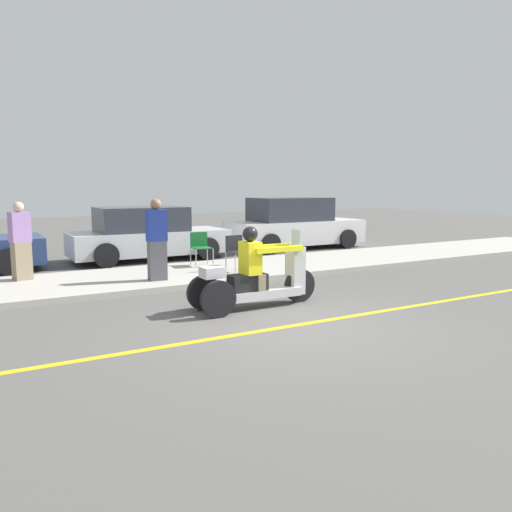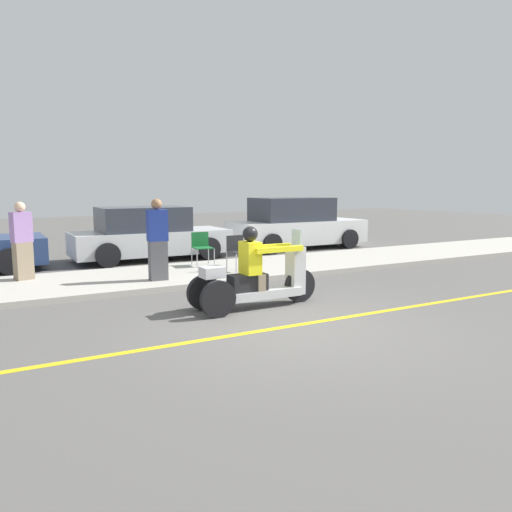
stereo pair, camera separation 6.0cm
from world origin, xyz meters
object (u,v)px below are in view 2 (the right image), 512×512
at_px(folding_chair_set_back, 202,245).
at_px(folding_chair_curbside, 238,249).
at_px(parked_car_lot_left, 296,225).
at_px(motorcycle_trike, 256,279).
at_px(spectator_far_back, 158,241).
at_px(spectator_mid_group, 22,242).
at_px(parked_car_lot_right, 148,235).

bearing_deg(folding_chair_set_back, folding_chair_curbside, -70.97).
height_order(folding_chair_set_back, parked_car_lot_left, parked_car_lot_left).
bearing_deg(motorcycle_trike, parked_car_lot_left, 51.77).
distance_m(folding_chair_curbside, parked_car_lot_left, 5.48).
xyz_separation_m(spectator_far_back, spectator_mid_group, (-2.46, 1.42, -0.03)).
distance_m(spectator_far_back, spectator_mid_group, 2.84).
xyz_separation_m(spectator_far_back, folding_chair_curbside, (1.97, 0.21, -0.31)).
relative_size(folding_chair_curbside, folding_chair_set_back, 1.00).
xyz_separation_m(spectator_mid_group, folding_chair_set_back, (4.03, -0.03, -0.28)).
height_order(motorcycle_trike, spectator_mid_group, spectator_mid_group).
bearing_deg(folding_chair_set_back, spectator_far_back, -138.44).
bearing_deg(motorcycle_trike, spectator_mid_group, 128.96).
xyz_separation_m(motorcycle_trike, folding_chair_set_back, (0.72, 4.07, 0.12)).
xyz_separation_m(spectator_mid_group, folding_chair_curbside, (4.44, -1.21, -0.28)).
relative_size(spectator_far_back, spectator_mid_group, 1.04).
bearing_deg(parked_car_lot_right, spectator_far_back, -104.14).
xyz_separation_m(spectator_mid_group, parked_car_lot_right, (3.42, 2.36, -0.20)).
height_order(spectator_mid_group, folding_chair_curbside, spectator_mid_group).
bearing_deg(spectator_far_back, folding_chair_curbside, 6.14).
height_order(spectator_mid_group, folding_chair_set_back, spectator_mid_group).
height_order(motorcycle_trike, spectator_far_back, spectator_far_back).
distance_m(folding_chair_set_back, parked_car_lot_left, 5.12).
bearing_deg(motorcycle_trike, folding_chair_set_back, 79.99).
xyz_separation_m(folding_chair_curbside, parked_car_lot_left, (4.05, 3.68, 0.17)).
distance_m(spectator_mid_group, parked_car_lot_right, 4.16).
bearing_deg(parked_car_lot_left, motorcycle_trike, -128.23).
bearing_deg(parked_car_lot_left, parked_car_lot_right, -178.69).
bearing_deg(parked_car_lot_right, motorcycle_trike, -90.92).
xyz_separation_m(folding_chair_set_back, parked_car_lot_left, (4.46, 2.51, 0.17)).
distance_m(spectator_mid_group, folding_chair_set_back, 4.04).
xyz_separation_m(folding_chair_curbside, parked_car_lot_right, (-1.02, 3.57, 0.08)).
bearing_deg(spectator_mid_group, folding_chair_set_back, -0.46).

